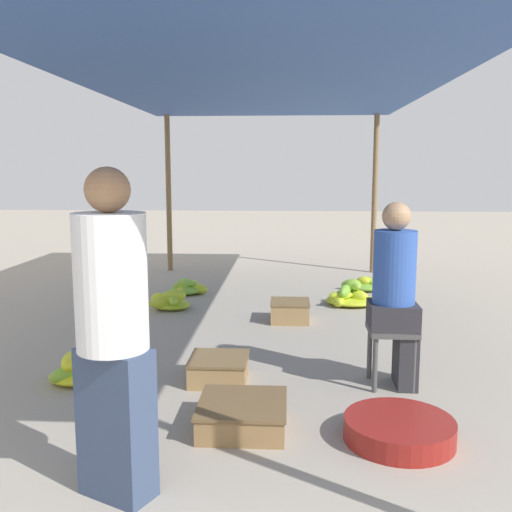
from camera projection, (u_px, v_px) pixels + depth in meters
The scene contains 15 objects.
canopy_post_back_left at pixel (169, 194), 8.73m from camera, with size 0.08×0.08×2.37m, color olive.
canopy_post_back_right at pixel (375, 195), 8.55m from camera, with size 0.08×0.08×2.37m, color olive.
canopy_tarp at pixel (259, 77), 5.14m from camera, with size 3.53×7.12×0.04m, color #33569E.
vendor_foreground at pixel (113, 331), 2.64m from camera, with size 0.45×0.45×1.57m.
stool at pixel (392, 339), 4.10m from camera, with size 0.34×0.34×0.44m.
vendor_seated at pixel (396, 292), 4.05m from camera, with size 0.35×0.35×1.34m.
basin_black at pixel (399, 430), 3.30m from camera, with size 0.64×0.64×0.13m.
banana_pile_left_0 at pixel (78, 369), 4.23m from camera, with size 0.49×0.52×0.22m.
banana_pile_left_1 at pixel (169, 302), 6.37m from camera, with size 0.47×0.45×0.23m.
banana_pile_left_2 at pixel (187, 288), 7.22m from camera, with size 0.51×0.53×0.18m.
banana_pile_right_0 at pixel (350, 297), 6.59m from camera, with size 0.61×0.53×0.30m.
banana_pile_right_1 at pixel (365, 285), 7.44m from camera, with size 0.59×0.51×0.18m.
crate_near at pixel (243, 415), 3.45m from camera, with size 0.53×0.53×0.17m.
crate_mid at pixel (219, 369), 4.22m from camera, with size 0.43×0.43×0.18m.
crate_far at pixel (290, 311), 5.89m from camera, with size 0.40×0.40×0.22m.
Camera 1 is at (0.27, -1.66, 1.56)m, focal length 40.00 mm.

